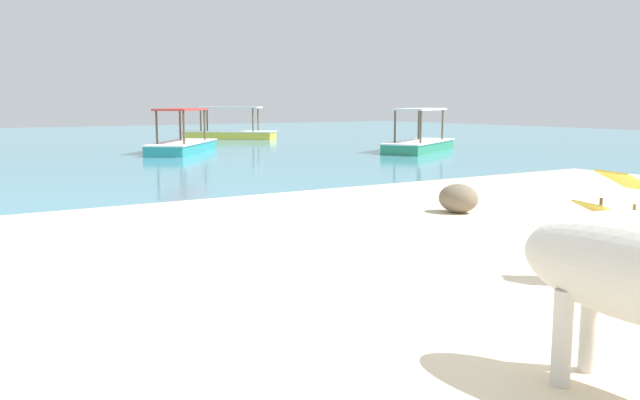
# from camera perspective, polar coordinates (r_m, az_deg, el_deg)

# --- Properties ---
(sand_beach) EXTENTS (18.00, 14.00, 0.04)m
(sand_beach) POSITION_cam_1_polar(r_m,az_deg,el_deg) (4.66, 22.94, -10.79)
(sand_beach) COLOR beige
(sand_beach) RESTS_ON ground
(water_surface) EXTENTS (60.00, 36.00, 0.03)m
(water_surface) POSITION_cam_1_polar(r_m,az_deg,el_deg) (24.77, -24.08, 4.09)
(water_surface) COLOR teal
(water_surface) RESTS_ON ground
(deck_chair_far) EXTENTS (0.88, 0.71, 0.68)m
(deck_chair_far) POSITION_cam_1_polar(r_m,az_deg,el_deg) (8.31, 23.52, 0.21)
(deck_chair_far) COLOR brown
(deck_chair_far) RESTS_ON sand_beach
(shore_rock_large) EXTENTS (0.58, 0.64, 0.38)m
(shore_rock_large) POSITION_cam_1_polar(r_m,az_deg,el_deg) (9.09, 11.57, 0.13)
(shore_rock_large) COLOR #756651
(shore_rock_large) RESTS_ON sand_beach
(boat_teal) EXTENTS (3.18, 3.60, 1.29)m
(boat_teal) POSITION_cam_1_polar(r_m,az_deg,el_deg) (20.30, -11.51, 4.70)
(boat_teal) COLOR teal
(boat_teal) RESTS_ON water_surface
(boat_yellow) EXTENTS (3.48, 3.34, 1.29)m
(boat_yellow) POSITION_cam_1_polar(r_m,az_deg,el_deg) (27.67, -7.61, 5.70)
(boat_yellow) COLOR gold
(boat_yellow) RESTS_ON water_surface
(boat_green) EXTENTS (3.74, 2.88, 1.29)m
(boat_green) POSITION_cam_1_polar(r_m,az_deg,el_deg) (20.57, 8.36, 4.83)
(boat_green) COLOR #338E66
(boat_green) RESTS_ON water_surface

